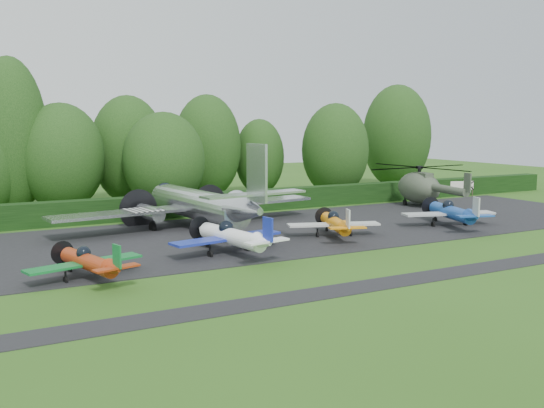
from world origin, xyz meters
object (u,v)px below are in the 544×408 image
light_plane_white (232,236)px  helicopter (419,185)px  light_plane_blue (451,212)px  sign_board (461,186)px  light_plane_red (88,262)px  transport_plane (199,204)px  light_plane_orange (335,223)px

light_plane_white → helicopter: helicopter is taller
light_plane_blue → light_plane_white: bearing=166.1°
light_plane_white → sign_board: 39.22m
helicopter → sign_board: bearing=11.5°
light_plane_white → light_plane_red: bearing=-157.9°
transport_plane → light_plane_white: (-1.59, -9.71, -0.79)m
light_plane_blue → sign_board: size_ratio=2.57×
light_plane_blue → sign_board: bearing=25.4°
light_plane_white → light_plane_blue: (19.99, 1.16, -0.01)m
helicopter → light_plane_red: bearing=-169.3°
light_plane_orange → sign_board: (26.76, 14.01, 0.10)m
transport_plane → light_plane_orange: bearing=-39.5°
sign_board → light_plane_orange: bearing=-168.6°
light_plane_red → light_plane_blue: bearing=21.1°
light_plane_orange → helicopter: size_ratio=0.49×
light_plane_white → light_plane_blue: light_plane_white is taller
sign_board → helicopter: bearing=-174.1°
light_plane_red → sign_board: bearing=36.4°
light_plane_blue → helicopter: bearing=42.9°
light_plane_red → light_plane_blue: (29.31, 3.18, 0.20)m
light_plane_orange → helicopter: (16.98, 10.02, 1.09)m
light_plane_red → light_plane_orange: light_plane_orange is taller
transport_plane → light_plane_orange: transport_plane is taller
light_plane_blue → transport_plane: bearing=137.8°
transport_plane → light_plane_red: (-10.91, -11.73, -1.00)m
light_plane_orange → light_plane_blue: 10.88m
light_plane_red → sign_board: light_plane_red is taller
transport_plane → light_plane_orange: size_ratio=3.15×
transport_plane → light_plane_orange: 10.97m
transport_plane → sign_board: transport_plane is taller
light_plane_orange → light_plane_red: bearing=172.4°
light_plane_blue → light_plane_orange: bearing=159.3°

